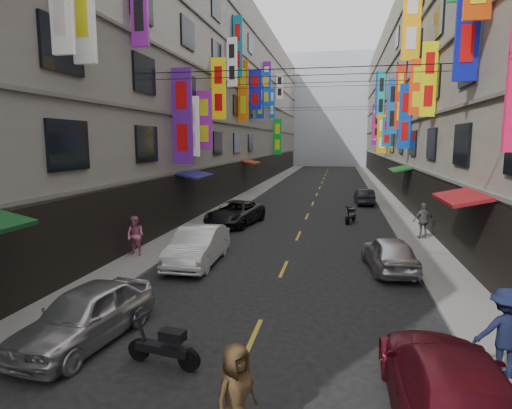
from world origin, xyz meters
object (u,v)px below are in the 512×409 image
at_px(pedestrian_rfar, 424,221).
at_px(pedestrian_crossing, 236,394).
at_px(car_left_near, 85,315).
at_px(car_right_mid, 389,253).
at_px(car_left_mid, 198,246).
at_px(car_right_near, 450,389).
at_px(pedestrian_rnear, 505,332).
at_px(car_right_far, 364,197).
at_px(scooter_crossing, 164,347).
at_px(car_left_far, 235,213).
at_px(pedestrian_lfar, 135,236).
at_px(scooter_far_right, 351,216).

bearing_deg(pedestrian_rfar, pedestrian_crossing, 54.71).
height_order(car_left_near, pedestrian_rfar, pedestrian_rfar).
distance_m(car_right_mid, pedestrian_crossing, 10.96).
relative_size(car_left_mid, car_right_near, 0.90).
distance_m(car_right_mid, pedestrian_rnear, 7.67).
distance_m(car_right_far, pedestrian_rfar, 12.51).
bearing_deg(car_right_near, car_left_mid, -49.40).
height_order(scooter_crossing, pedestrian_crossing, pedestrian_crossing).
relative_size(car_left_far, car_right_near, 0.99).
distance_m(car_right_near, pedestrian_crossing, 3.68).
relative_size(scooter_crossing, car_right_mid, 0.45).
distance_m(car_left_near, car_right_near, 8.18).
bearing_deg(car_right_near, pedestrian_lfar, -41.26).
xyz_separation_m(scooter_crossing, car_left_far, (-2.35, 16.08, 0.26)).
height_order(scooter_far_right, car_left_near, car_left_near).
bearing_deg(pedestrian_rnear, car_left_far, -61.65).
bearing_deg(pedestrian_rfar, pedestrian_lfar, 9.01).
bearing_deg(scooter_crossing, pedestrian_rfar, -19.38).
bearing_deg(pedestrian_rnear, car_left_near, -2.75).
bearing_deg(car_right_far, pedestrian_lfar, 56.43).
bearing_deg(pedestrian_rnear, pedestrian_crossing, 26.43).
height_order(scooter_far_right, pedestrian_lfar, pedestrian_lfar).
bearing_deg(car_left_far, scooter_far_right, 25.18).
bearing_deg(car_left_mid, pedestrian_rnear, -39.16).
xyz_separation_m(car_left_mid, pedestrian_rfar, (9.72, 6.11, 0.26)).
distance_m(car_left_far, pedestrian_rnear, 17.97).
bearing_deg(car_right_mid, pedestrian_lfar, -6.13).
height_order(car_right_mid, car_right_far, car_right_mid).
xyz_separation_m(pedestrian_lfar, pedestrian_rfar, (12.62, 5.74, 0.05)).
xyz_separation_m(scooter_crossing, pedestrian_rfar, (7.87, 13.86, 0.57)).
bearing_deg(scooter_far_right, car_left_near, 86.36).
bearing_deg(car_left_far, pedestrian_rfar, -2.99).
relative_size(scooter_far_right, pedestrian_crossing, 1.03).
bearing_deg(car_right_mid, car_left_near, 36.43).
relative_size(scooter_crossing, car_left_far, 0.36).
xyz_separation_m(scooter_crossing, pedestrian_rnear, (7.12, 0.80, 0.61)).
distance_m(scooter_far_right, car_left_far, 7.07).
bearing_deg(car_left_near, car_right_mid, 51.07).
bearing_deg(car_left_near, pedestrian_rfar, 59.62).
relative_size(car_left_far, pedestrian_rfar, 2.82).
bearing_deg(car_right_near, scooter_crossing, -10.22).
distance_m(car_right_far, pedestrian_rnear, 25.41).
xyz_separation_m(pedestrian_rnear, pedestrian_rfar, (0.75, 13.06, -0.04)).
distance_m(car_right_near, car_right_far, 27.20).
bearing_deg(pedestrian_rfar, car_right_far, -95.22).
bearing_deg(pedestrian_lfar, car_left_far, 84.35).
relative_size(car_left_mid, car_right_far, 1.24).
bearing_deg(pedestrian_lfar, pedestrian_rfar, 35.59).
height_order(scooter_crossing, car_left_far, car_left_far).
bearing_deg(pedestrian_crossing, pedestrian_rnear, -29.56).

